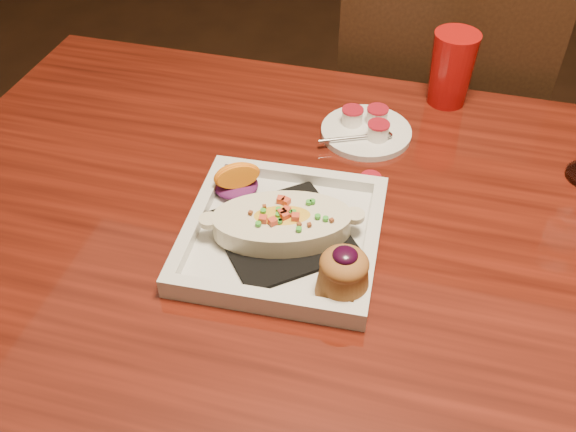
% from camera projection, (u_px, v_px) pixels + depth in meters
% --- Properties ---
extents(table, '(1.50, 0.90, 0.75)m').
position_uv_depth(table, '(400.00, 306.00, 0.92)').
color(table, '#61180D').
rests_on(table, floor).
extents(chair_far, '(0.42, 0.42, 0.93)m').
position_uv_depth(chair_far, '(430.00, 138.00, 1.46)').
color(chair_far, black).
rests_on(chair_far, floor).
extents(plate, '(0.27, 0.27, 0.08)m').
position_uv_depth(plate, '(288.00, 234.00, 0.85)').
color(plate, silver).
rests_on(plate, table).
extents(saucer, '(0.15, 0.15, 0.10)m').
position_uv_depth(saucer, '(366.00, 129.00, 1.05)').
color(saucer, silver).
rests_on(saucer, table).
extents(creamer_loose, '(0.03, 0.03, 0.02)m').
position_uv_depth(creamer_loose, '(370.00, 182.00, 0.95)').
color(creamer_loose, white).
rests_on(creamer_loose, table).
extents(red_tumbler, '(0.08, 0.08, 0.13)m').
position_uv_depth(red_tumbler, '(452.00, 69.00, 1.09)').
color(red_tumbler, '#A00D0B').
rests_on(red_tumbler, table).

